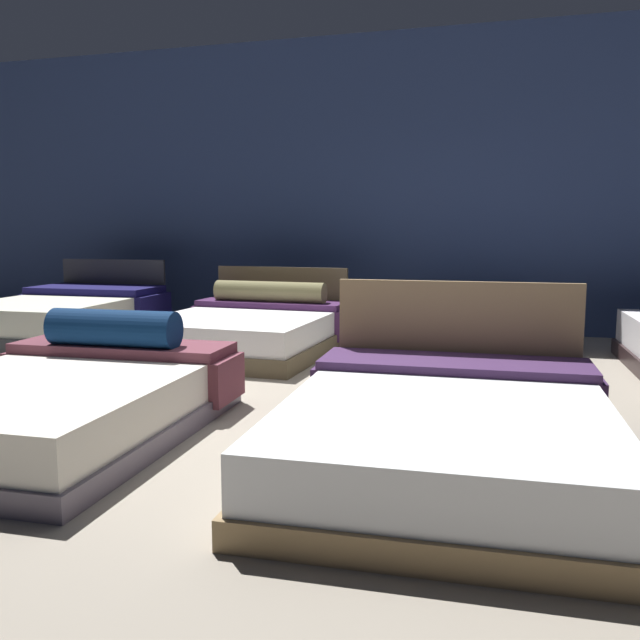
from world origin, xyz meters
TOP-DOWN VIEW (x-y plane):
  - ground_plane at (0.00, 0.00)m, footprint 18.00×18.00m
  - showroom_back_wall at (0.00, 3.62)m, footprint 18.00×0.06m
  - bed_1 at (-1.13, -1.11)m, footprint 1.65×2.13m
  - bed_2 at (1.15, -1.09)m, footprint 1.73×2.18m
  - bed_4 at (-3.23, 1.74)m, footprint 1.59×2.20m
  - bed_5 at (-1.06, 1.69)m, footprint 1.72×2.03m
  - bed_6 at (1.09, 1.63)m, footprint 1.58×2.17m

SIDE VIEW (x-z plane):
  - ground_plane at x=0.00m, z-range -0.02..0.00m
  - bed_2 at x=1.15m, z-range -0.24..0.65m
  - bed_1 at x=-1.13m, z-range -0.13..0.55m
  - bed_5 at x=-1.06m, z-range -0.18..0.62m
  - bed_6 at x=1.09m, z-range 0.00..0.51m
  - bed_4 at x=-3.23m, z-range -0.17..0.68m
  - showroom_back_wall at x=0.00m, z-range 0.00..3.50m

